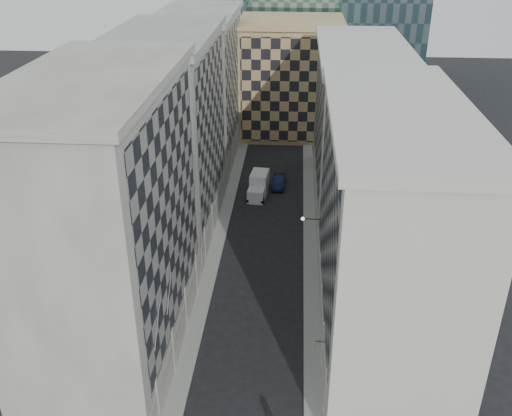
% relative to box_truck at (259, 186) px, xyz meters
% --- Properties ---
extents(sidewalk_west, '(1.50, 100.00, 0.15)m').
position_rel_box_truck_xyz_m(sidewalk_west, '(-3.78, -11.99, -1.22)').
color(sidewalk_west, gray).
rests_on(sidewalk_west, ground).
extents(sidewalk_east, '(1.50, 100.00, 0.15)m').
position_rel_box_truck_xyz_m(sidewalk_east, '(6.72, -11.99, -1.22)').
color(sidewalk_east, gray).
rests_on(sidewalk_east, ground).
extents(bldg_left_a, '(10.80, 22.80, 23.70)m').
position_rel_box_truck_xyz_m(bldg_left_a, '(-9.41, -30.99, 10.53)').
color(bldg_left_a, gray).
rests_on(bldg_left_a, ground).
extents(bldg_left_b, '(10.80, 22.80, 22.70)m').
position_rel_box_truck_xyz_m(bldg_left_b, '(-9.41, -8.99, 10.03)').
color(bldg_left_b, gray).
rests_on(bldg_left_b, ground).
extents(bldg_left_c, '(10.80, 22.80, 21.70)m').
position_rel_box_truck_xyz_m(bldg_left_c, '(-9.41, 13.01, 9.53)').
color(bldg_left_c, gray).
rests_on(bldg_left_c, ground).
extents(bldg_right_a, '(10.80, 26.80, 20.70)m').
position_rel_box_truck_xyz_m(bldg_right_a, '(12.35, -26.99, 9.02)').
color(bldg_right_a, beige).
rests_on(bldg_right_a, ground).
extents(bldg_right_b, '(10.80, 28.80, 19.70)m').
position_rel_box_truck_xyz_m(bldg_right_b, '(12.36, 0.01, 8.55)').
color(bldg_right_b, beige).
rests_on(bldg_right_b, ground).
extents(tan_block, '(16.80, 14.80, 18.80)m').
position_rel_box_truck_xyz_m(tan_block, '(3.47, 25.90, 8.14)').
color(tan_block, '#A58157').
rests_on(tan_block, ground).
extents(flagpoles_left, '(0.10, 6.33, 2.33)m').
position_rel_box_truck_xyz_m(flagpoles_left, '(-4.43, -35.99, 6.70)').
color(flagpoles_left, gray).
rests_on(flagpoles_left, ground).
extents(bracket_lamp, '(1.98, 0.36, 0.36)m').
position_rel_box_truck_xyz_m(bracket_lamp, '(5.85, -17.99, 4.90)').
color(bracket_lamp, black).
rests_on(bracket_lamp, ground).
extents(box_truck, '(2.76, 5.63, 2.98)m').
position_rel_box_truck_xyz_m(box_truck, '(0.00, 0.00, 0.00)').
color(box_truck, silver).
rests_on(box_truck, ground).
extents(dark_car, '(1.78, 4.72, 1.54)m').
position_rel_box_truck_xyz_m(dark_car, '(2.55, 2.91, -0.53)').
color(dark_car, '#0F1538').
rests_on(dark_car, ground).
extents(shop_sign, '(0.93, 0.73, 0.81)m').
position_rel_box_truck_xyz_m(shop_sign, '(6.68, -34.18, 2.54)').
color(shop_sign, black).
rests_on(shop_sign, ground).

